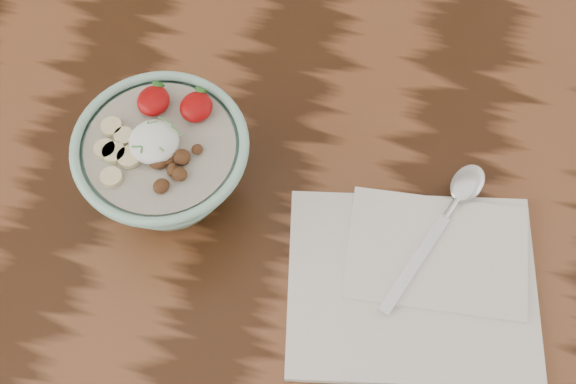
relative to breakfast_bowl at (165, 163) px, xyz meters
The scene contains 4 objects.
table 17.81cm from the breakfast_bowl, ahead, with size 160.00×90.00×75.00cm.
breakfast_bowl is the anchor object (origin of this frame).
napkin 28.88cm from the breakfast_bowl, ahead, with size 29.01×25.10×1.58cm.
spoon 31.08cm from the breakfast_bowl, ahead, with size 9.48×19.67×1.06cm.
Camera 1 is at (12.87, -35.58, 153.71)cm, focal length 50.00 mm.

